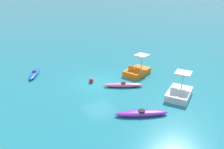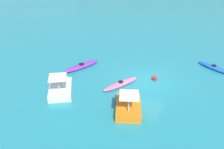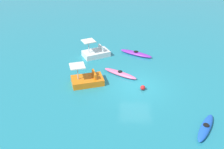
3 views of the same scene
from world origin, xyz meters
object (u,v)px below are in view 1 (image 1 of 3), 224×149
(kayak_blue, at_px, (34,73))
(pedal_boat_orange, at_px, (137,71))
(pedal_boat_white, at_px, (179,93))
(kayak_purple, at_px, (142,113))
(kayak_pink, at_px, (123,85))
(buoy_red, at_px, (91,80))

(kayak_blue, bearing_deg, pedal_boat_orange, -122.38)
(pedal_boat_white, bearing_deg, pedal_boat_orange, -2.17)
(pedal_boat_orange, bearing_deg, kayak_purple, 143.21)
(kayak_purple, bearing_deg, pedal_boat_white, -84.31)
(kayak_blue, relative_size, kayak_pink, 0.93)
(kayak_purple, distance_m, pedal_boat_white, 3.84)
(pedal_boat_orange, xyz_separation_m, buoy_red, (0.72, 4.25, -0.15))
(pedal_boat_white, bearing_deg, kayak_purple, 95.69)
(kayak_blue, distance_m, pedal_boat_orange, 9.12)
(kayak_purple, xyz_separation_m, pedal_boat_orange, (5.35, -4.00, 0.17))
(kayak_pink, xyz_separation_m, kayak_purple, (-3.96, 1.47, 0.00))
(kayak_pink, height_order, buoy_red, kayak_pink)
(kayak_blue, bearing_deg, buoy_red, -140.35)
(kayak_blue, height_order, kayak_purple, same)
(pedal_boat_orange, relative_size, pedal_boat_white, 0.97)
(pedal_boat_white, bearing_deg, kayak_blue, 37.33)
(kayak_blue, xyz_separation_m, kayak_purple, (-10.24, -3.70, 0.00))
(kayak_purple, xyz_separation_m, buoy_red, (6.07, 0.25, 0.02))
(pedal_boat_orange, bearing_deg, pedal_boat_white, 177.83)
(kayak_purple, distance_m, pedal_boat_orange, 6.68)
(pedal_boat_orange, bearing_deg, buoy_red, 80.38)
(kayak_pink, relative_size, pedal_boat_orange, 1.06)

